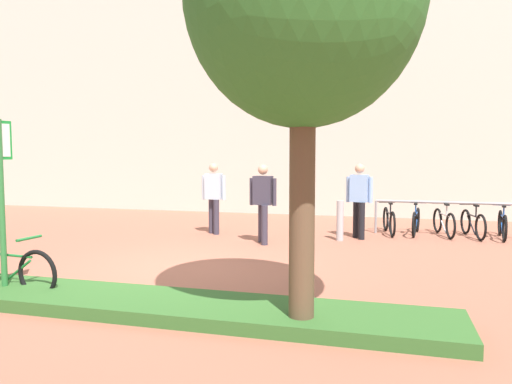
# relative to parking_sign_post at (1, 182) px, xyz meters

# --- Properties ---
(ground_plane) EXTENTS (60.00, 60.00, 0.00)m
(ground_plane) POSITION_rel_parking_sign_post_xyz_m (1.72, 2.17, -1.58)
(ground_plane) COLOR #9E5B47
(building_facade) EXTENTS (28.00, 1.20, 10.00)m
(building_facade) POSITION_rel_parking_sign_post_xyz_m (1.72, 10.52, 3.42)
(building_facade) COLOR beige
(building_facade) RESTS_ON ground
(planter_strip) EXTENTS (7.00, 1.10, 0.16)m
(planter_strip) POSITION_rel_parking_sign_post_xyz_m (2.40, 0.00, -1.50)
(planter_strip) COLOR #336028
(planter_strip) RESTS_ON ground
(parking_sign_post) EXTENTS (0.10, 0.36, 2.41)m
(parking_sign_post) POSITION_rel_parking_sign_post_xyz_m (0.00, 0.00, 0.00)
(parking_sign_post) COLOR #2D7238
(parking_sign_post) RESTS_ON ground
(bike_at_sign) EXTENTS (1.68, 0.42, 0.86)m
(bike_at_sign) POSITION_rel_parking_sign_post_xyz_m (-0.06, 0.15, -1.23)
(bike_at_sign) COLOR black
(bike_at_sign) RESTS_ON ground
(bike_rack_cluster) EXTENTS (3.21, 1.62, 0.83)m
(bike_rack_cluster) POSITION_rel_parking_sign_post_xyz_m (6.32, 6.84, -1.23)
(bike_rack_cluster) COLOR #99999E
(bike_rack_cluster) RESTS_ON ground
(bollard_steel) EXTENTS (0.16, 0.16, 0.90)m
(bollard_steel) POSITION_rel_parking_sign_post_xyz_m (4.00, 5.57, -1.13)
(bollard_steel) COLOR #ADADB2
(bollard_steel) RESTS_ON ground
(person_suited_navy) EXTENTS (0.61, 0.47, 1.72)m
(person_suited_navy) POSITION_rel_parking_sign_post_xyz_m (2.41, 4.78, -0.59)
(person_suited_navy) COLOR #383342
(person_suited_navy) RESTS_ON ground
(person_casual_tan) EXTENTS (0.61, 0.29, 1.72)m
(person_casual_tan) POSITION_rel_parking_sign_post_xyz_m (0.94, 5.71, -0.59)
(person_casual_tan) COLOR #383342
(person_casual_tan) RESTS_ON ground
(person_shirt_blue) EXTENTS (0.60, 0.37, 1.72)m
(person_shirt_blue) POSITION_rel_parking_sign_post_xyz_m (4.39, 5.95, -0.59)
(person_shirt_blue) COLOR black
(person_shirt_blue) RESTS_ON ground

